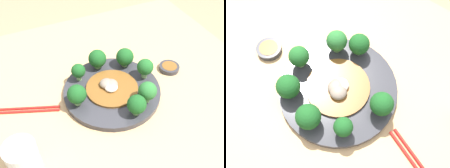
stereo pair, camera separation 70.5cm
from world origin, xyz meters
The scene contains 13 objects.
table centered at (0.00, 0.00, 0.35)m, with size 0.91×0.85×0.70m.
plate centered at (0.03, 0.03, 0.71)m, with size 0.29×0.29×0.02m.
broccoli_west centered at (-0.09, 0.02, 0.76)m, with size 0.05×0.05×0.06m.
broccoli_east centered at (0.14, 0.04, 0.76)m, with size 0.05×0.05×0.07m.
broccoli_southwest centered at (-0.06, -0.05, 0.76)m, with size 0.06×0.06×0.06m.
broccoli_northwest centered at (-0.04, 0.11, 0.76)m, with size 0.05×0.05×0.07m.
broccoli_south centered at (0.03, -0.08, 0.76)m, with size 0.06×0.06×0.06m.
broccoli_southeast centered at (0.10, -0.05, 0.76)m, with size 0.04×0.04×0.06m.
broccoli_north centered at (0.01, 0.14, 0.76)m, with size 0.05×0.05×0.06m.
stirfry_center centered at (0.03, 0.02, 0.73)m, with size 0.15×0.15×0.03m.
drinking_glass centered at (0.31, 0.17, 0.75)m, with size 0.07×0.07×0.09m.
chopsticks centered at (0.29, -0.02, 0.71)m, with size 0.21×0.09×0.01m.
sauce_dish centered at (-0.19, 0.01, 0.71)m, with size 0.07×0.07×0.02m.
Camera 1 is at (0.25, 0.52, 1.28)m, focal length 42.00 mm.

